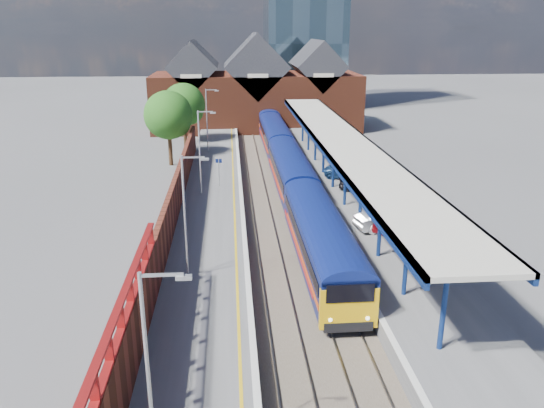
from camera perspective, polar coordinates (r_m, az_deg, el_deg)
The scene contains 23 objects.
ground at distance 53.53m, azimuth -0.18°, elevation 2.86°, with size 240.00×240.00×0.00m, color #5B5B5E.
ballast_bed at distance 44.01m, azimuth 0.81°, elevation -0.59°, with size 6.00×76.00×0.06m, color #473D33.
rails at distance 43.98m, azimuth 0.81°, elevation -0.48°, with size 4.51×76.00×0.14m.
left_platform at distance 43.71m, azimuth -6.38°, elevation -0.19°, with size 5.00×76.00×1.00m, color #565659.
right_platform at distance 44.79m, azimuth 8.48°, elevation 0.19°, with size 6.00×76.00×1.00m, color #565659.
coping_left at distance 43.52m, azimuth -3.31°, elevation 0.55°, with size 0.30×76.00×0.05m, color silver.
coping_right at distance 44.08m, azimuth 4.90°, elevation 0.74°, with size 0.30×76.00×0.05m, color silver.
yellow_line at distance 43.52m, azimuth -4.10°, elevation 0.50°, with size 0.14×76.00×0.01m, color yellow.
train at distance 56.28m, azimuth 1.09°, elevation 5.86°, with size 2.89×65.91×3.45m.
canopy at distance 45.30m, azimuth 7.58°, elevation 6.66°, with size 4.50×52.00×4.48m.
lamp_post_a at distance 16.55m, azimuth -12.76°, elevation -16.59°, with size 1.48×0.18×7.00m.
lamp_post_b at distance 29.08m, azimuth -9.12°, elevation -0.62°, with size 1.48×0.18×7.00m.
lamp_post_c at distance 44.49m, azimuth -7.63°, elevation 6.10°, with size 1.48×0.18×7.00m.
lamp_post_d at distance 60.20m, azimuth -6.90°, elevation 9.34°, with size 1.48×0.18×7.00m.
platform_sign at distance 46.91m, azimuth -5.73°, elevation 3.92°, with size 0.55×0.08×2.50m.
brick_wall at distance 37.17m, azimuth -10.76°, elevation -0.60°, with size 0.35×50.00×3.86m.
station_building at distance 80.01m, azimuth -1.74°, elevation 12.02°, with size 30.00×12.12×13.78m.
tree_near at distance 58.39m, azimuth -10.95°, elevation 9.22°, with size 5.20×5.20×8.10m.
tree_far at distance 66.17m, azimuth -9.36°, elevation 10.36°, with size 5.20×5.20×8.10m.
parked_car_red at distance 37.21m, azimuth 13.46°, elevation -2.08°, with size 1.54×3.84×1.31m, color maroon.
parked_car_silver at distance 37.65m, azimuth 12.17°, elevation -1.62°, with size 1.54×4.41×1.45m, color silver.
parked_car_dark at distance 46.22m, azimuth 9.70°, elevation 2.10°, with size 1.62×3.99×1.16m, color black.
parked_car_blue at distance 49.89m, azimuth 8.35°, elevation 3.46°, with size 2.15×4.67×1.30m, color navy.
Camera 1 is at (-3.91, -21.42, 14.37)m, focal length 35.00 mm.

